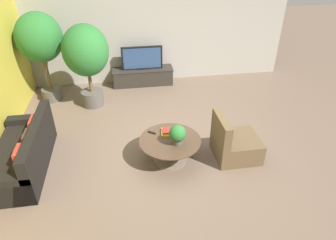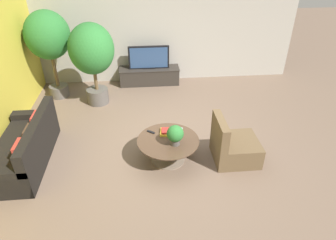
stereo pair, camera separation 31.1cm
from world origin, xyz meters
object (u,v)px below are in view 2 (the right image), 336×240
Objects in this scene: armchair_wicker at (233,147)px; potted_palm_corner at (92,53)px; coffee_table at (168,146)px; potted_palm_tall at (48,38)px; media_console at (149,75)px; television at (149,58)px; couch_by_wall at (25,149)px; potted_plant_tabletop at (175,134)px.

potted_palm_corner is (-2.71, 2.45, 1.01)m from armchair_wicker.
coffee_table is at bearing -57.49° from potted_palm_corner.
potted_palm_corner is (1.03, -0.44, -0.22)m from potted_palm_tall.
media_console is 0.52m from television.
couch_by_wall is 2.61m from potted_palm_corner.
potted_palm_corner is (-1.31, -0.99, 1.05)m from media_console.
potted_palm_corner is (-1.52, 2.38, 0.96)m from coffee_table.
potted_palm_tall is (-2.34, -0.54, 0.75)m from television.
potted_palm_tall reaches higher than coffee_table.
armchair_wicker is 1.15m from potted_plant_tabletop.
armchair_wicker is at bearing -3.24° from coffee_table.
potted_palm_tall reaches higher than potted_plant_tabletop.
potted_palm_corner is at bearing 153.97° from couch_by_wall.
armchair_wicker is at bearing -42.11° from potted_palm_corner.
coffee_table is 0.57× the size of couch_by_wall.
couch_by_wall is (-2.37, -3.16, -0.47)m from television.
potted_palm_corner is (1.06, 2.17, 1.00)m from couch_by_wall.
coffee_table is 0.38m from potted_plant_tabletop.
potted_palm_tall reaches higher than armchair_wicker.
potted_palm_tall reaches higher than media_console.
television is 2.94× the size of potted_plant_tabletop.
potted_palm_corner is at bearing 47.89° from armchair_wicker.
media_console is at bearing 90.00° from television.
potted_palm_corner is at bearing 122.94° from potted_plant_tabletop.
potted_palm_tall reaches higher than couch_by_wall.
television is at bearing 22.10° from armchair_wicker.
coffee_table is (0.20, -3.37, 0.08)m from media_console.
potted_plant_tabletop is (0.31, -3.50, 0.42)m from media_console.
couch_by_wall is at bearing 175.40° from coffee_table.
potted_palm_corner is 5.29× the size of potted_plant_tabletop.
media_console is 3.37m from coffee_table.
couch_by_wall is at bearing -126.94° from television.
media_console is 2.72m from potted_palm_tall.
television is at bearing 95.12° from potted_plant_tabletop.
couch_by_wall is at bearing 172.83° from potted_plant_tabletop.
television reaches higher than potted_plant_tabletop.
couch_by_wall reaches higher than coffee_table.
couch_by_wall is 2.73m from potted_plant_tabletop.
potted_plant_tabletop is at bearing 93.37° from armchair_wicker.
potted_plant_tabletop is at bearing -57.06° from potted_palm_corner.
potted_palm_tall is at bearing 132.01° from coffee_table.
potted_palm_tall is 1.10× the size of potted_palm_corner.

